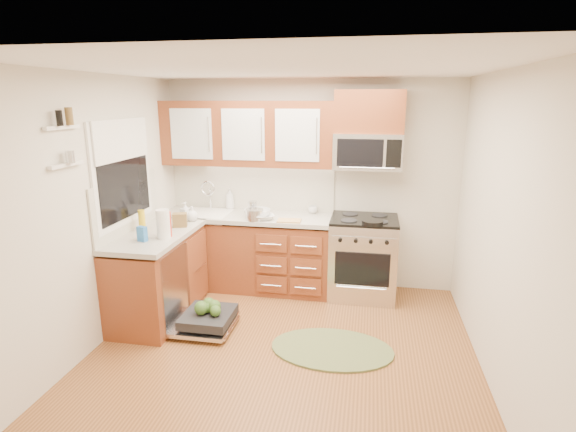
% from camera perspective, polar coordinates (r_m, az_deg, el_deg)
% --- Properties ---
extents(floor, '(3.50, 3.50, 0.00)m').
position_cam_1_polar(floor, '(4.32, -0.71, -17.06)').
color(floor, brown).
rests_on(floor, ground).
extents(ceiling, '(3.50, 3.50, 0.00)m').
position_cam_1_polar(ceiling, '(3.68, -0.84, 18.24)').
color(ceiling, white).
rests_on(ceiling, ground).
extents(wall_back, '(3.50, 0.04, 2.50)m').
position_cam_1_polar(wall_back, '(5.50, 2.77, 3.93)').
color(wall_back, beige).
rests_on(wall_back, ground).
extents(wall_front, '(3.50, 0.04, 2.50)m').
position_cam_1_polar(wall_front, '(2.23, -9.73, -12.71)').
color(wall_front, beige).
rests_on(wall_front, ground).
extents(wall_left, '(0.04, 3.50, 2.50)m').
position_cam_1_polar(wall_left, '(4.48, -23.29, 0.29)').
color(wall_left, beige).
rests_on(wall_left, ground).
extents(wall_right, '(0.04, 3.50, 2.50)m').
position_cam_1_polar(wall_right, '(3.88, 25.47, -2.02)').
color(wall_right, beige).
rests_on(wall_right, ground).
extents(base_cabinet_back, '(2.05, 0.60, 0.85)m').
position_cam_1_polar(base_cabinet_back, '(5.57, -5.19, -4.77)').
color(base_cabinet_back, brown).
rests_on(base_cabinet_back, ground).
extents(base_cabinet_left, '(0.60, 1.25, 0.85)m').
position_cam_1_polar(base_cabinet_left, '(5.01, -16.15, -7.56)').
color(base_cabinet_left, brown).
rests_on(base_cabinet_left, ground).
extents(countertop_back, '(2.07, 0.64, 0.05)m').
position_cam_1_polar(countertop_back, '(5.42, -5.33, -0.06)').
color(countertop_back, '#9F9C92').
rests_on(countertop_back, base_cabinet_back).
extents(countertop_left, '(0.64, 1.27, 0.05)m').
position_cam_1_polar(countertop_left, '(4.85, -16.44, -2.36)').
color(countertop_left, '#9F9C92').
rests_on(countertop_left, base_cabinet_left).
extents(backsplash_back, '(2.05, 0.02, 0.57)m').
position_cam_1_polar(backsplash_back, '(5.63, -4.60, 3.74)').
color(backsplash_back, '#B9B6A6').
rests_on(backsplash_back, ground).
extents(backsplash_left, '(0.02, 1.25, 0.57)m').
position_cam_1_polar(backsplash_left, '(4.92, -19.77, 1.32)').
color(backsplash_left, '#B9B6A6').
rests_on(backsplash_left, ground).
extents(upper_cabinets, '(2.05, 0.35, 0.75)m').
position_cam_1_polar(upper_cabinets, '(5.39, -5.19, 10.38)').
color(upper_cabinets, brown).
rests_on(upper_cabinets, ground).
extents(cabinet_over_mw, '(0.76, 0.35, 0.47)m').
position_cam_1_polar(cabinet_over_mw, '(5.18, 10.30, 12.92)').
color(cabinet_over_mw, brown).
rests_on(cabinet_over_mw, ground).
extents(range, '(0.76, 0.64, 0.95)m').
position_cam_1_polar(range, '(5.34, 9.48, -5.19)').
color(range, silver).
rests_on(range, ground).
extents(microwave, '(0.76, 0.38, 0.40)m').
position_cam_1_polar(microwave, '(5.19, 10.07, 8.11)').
color(microwave, silver).
rests_on(microwave, ground).
extents(sink, '(0.62, 0.50, 0.26)m').
position_cam_1_polar(sink, '(5.59, -10.55, -0.86)').
color(sink, white).
rests_on(sink, ground).
extents(dishwasher, '(0.70, 0.60, 0.20)m').
position_cam_1_polar(dishwasher, '(4.73, -10.52, -12.89)').
color(dishwasher, silver).
rests_on(dishwasher, ground).
extents(window, '(0.03, 1.05, 1.05)m').
position_cam_1_polar(window, '(4.83, -20.26, 5.18)').
color(window, white).
rests_on(window, ground).
extents(window_blind, '(0.02, 0.96, 0.40)m').
position_cam_1_polar(window_blind, '(4.78, -20.35, 9.07)').
color(window_blind, white).
rests_on(window_blind, ground).
extents(shelf_upper, '(0.04, 0.40, 0.03)m').
position_cam_1_polar(shelf_upper, '(4.07, -26.79, 10.03)').
color(shelf_upper, white).
rests_on(shelf_upper, ground).
extents(shelf_lower, '(0.04, 0.40, 0.03)m').
position_cam_1_polar(shelf_lower, '(4.10, -26.31, 5.86)').
color(shelf_lower, white).
rests_on(shelf_lower, ground).
extents(rug, '(1.27, 0.96, 0.02)m').
position_cam_1_polar(rug, '(4.38, 5.60, -16.45)').
color(rug, olive).
rests_on(rug, ground).
extents(skillet, '(0.29, 0.29, 0.04)m').
position_cam_1_polar(skillet, '(4.96, 10.67, -0.80)').
color(skillet, black).
rests_on(skillet, range).
extents(stock_pot, '(0.27, 0.27, 0.12)m').
position_cam_1_polar(stock_pot, '(5.15, -4.27, 0.18)').
color(stock_pot, silver).
rests_on(stock_pot, countertop_back).
extents(cutting_board, '(0.27, 0.18, 0.02)m').
position_cam_1_polar(cutting_board, '(5.08, 0.15, -0.60)').
color(cutting_board, tan).
rests_on(cutting_board, countertop_back).
extents(canister, '(0.14, 0.14, 0.17)m').
position_cam_1_polar(canister, '(5.35, -4.53, 0.99)').
color(canister, silver).
rests_on(canister, countertop_back).
extents(paper_towel_roll, '(0.17, 0.17, 0.29)m').
position_cam_1_polar(paper_towel_roll, '(4.62, -15.57, -0.97)').
color(paper_towel_roll, white).
rests_on(paper_towel_roll, countertop_left).
extents(mustard_bottle, '(0.08, 0.08, 0.22)m').
position_cam_1_polar(mustard_bottle, '(4.96, -18.06, -0.52)').
color(mustard_bottle, gold).
rests_on(mustard_bottle, countertop_left).
extents(red_bottle, '(0.08, 0.08, 0.26)m').
position_cam_1_polar(red_bottle, '(4.65, -15.01, -1.02)').
color(red_bottle, red).
rests_on(red_bottle, countertop_left).
extents(wooden_box, '(0.17, 0.15, 0.15)m').
position_cam_1_polar(wooden_box, '(5.00, -13.57, -0.50)').
color(wooden_box, brown).
rests_on(wooden_box, countertop_left).
extents(blue_carton, '(0.10, 0.08, 0.15)m').
position_cam_1_polar(blue_carton, '(4.59, -18.03, -2.18)').
color(blue_carton, blue).
rests_on(blue_carton, countertop_left).
extents(bowl_a, '(0.32, 0.32, 0.06)m').
position_cam_1_polar(bowl_a, '(5.16, -3.09, -0.14)').
color(bowl_a, '#999999').
rests_on(bowl_a, countertop_back).
extents(bowl_b, '(0.37, 0.37, 0.10)m').
position_cam_1_polar(bowl_b, '(5.26, -3.92, 0.33)').
color(bowl_b, '#999999').
rests_on(bowl_b, countertop_back).
extents(cup, '(0.13, 0.13, 0.09)m').
position_cam_1_polar(cup, '(5.45, 3.18, 0.81)').
color(cup, '#999999').
rests_on(cup, countertop_back).
extents(soap_bottle_a, '(0.13, 0.13, 0.27)m').
position_cam_1_polar(soap_bottle_a, '(5.69, -7.39, 2.22)').
color(soap_bottle_a, '#999999').
rests_on(soap_bottle_a, countertop_back).
extents(soap_bottle_b, '(0.13, 0.13, 0.21)m').
position_cam_1_polar(soap_bottle_b, '(5.23, -12.90, 0.57)').
color(soap_bottle_b, '#999999').
rests_on(soap_bottle_b, countertop_left).
extents(soap_bottle_c, '(0.17, 0.17, 0.17)m').
position_cam_1_polar(soap_bottle_c, '(5.21, -12.09, 0.30)').
color(soap_bottle_c, '#999999').
rests_on(soap_bottle_c, countertop_left).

